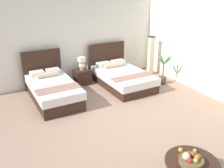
{
  "coord_description": "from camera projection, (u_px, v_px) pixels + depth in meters",
  "views": [
    {
      "loc": [
        -2.64,
        -4.23,
        3.03
      ],
      "look_at": [
        -0.02,
        0.59,
        0.79
      ],
      "focal_mm": 38.54,
      "sensor_mm": 36.0,
      "label": 1
    }
  ],
  "objects": [
    {
      "name": "loose_orange",
      "position": [
        181.0,
        150.0,
        4.01
      ],
      "size": [
        0.08,
        0.08,
        0.08
      ],
      "color": "orange",
      "rests_on": "coffee_table"
    },
    {
      "name": "table_lamp",
      "position": [
        82.0,
        63.0,
        7.79
      ],
      "size": [
        0.26,
        0.26,
        0.41
      ],
      "color": "beige",
      "rests_on": "nightstand"
    },
    {
      "name": "potted_palm",
      "position": [
        163.0,
        75.0,
        7.94
      ],
      "size": [
        0.55,
        0.53,
        1.03
      ],
      "color": "#4B3F3B",
      "rests_on": "ground"
    },
    {
      "name": "loose_apple",
      "position": [
        195.0,
        151.0,
        4.0
      ],
      "size": [
        0.07,
        0.07,
        0.07
      ],
      "color": "#87B444",
      "rests_on": "coffee_table"
    },
    {
      "name": "wall_side_right",
      "position": [
        209.0,
        46.0,
        6.88
      ],
      "size": [
        0.12,
        5.72,
        2.86
      ],
      "primitive_type": "cube",
      "color": "white",
      "rests_on": "ground"
    },
    {
      "name": "wall_back",
      "position": [
        74.0,
        39.0,
        7.86
      ],
      "size": [
        9.68,
        0.12,
        2.86
      ],
      "primitive_type": "cube",
      "color": "white",
      "rests_on": "ground"
    },
    {
      "name": "fruit_bowl",
      "position": [
        191.0,
        160.0,
        3.74
      ],
      "size": [
        0.39,
        0.39,
        0.2
      ],
      "color": "brown",
      "rests_on": "coffee_table"
    },
    {
      "name": "coffee_table",
      "position": [
        192.0,
        167.0,
        3.84
      ],
      "size": [
        0.86,
        0.86,
        0.45
      ],
      "color": "#351E15",
      "rests_on": "ground"
    },
    {
      "name": "nightstand",
      "position": [
        83.0,
        77.0,
        7.95
      ],
      "size": [
        0.51,
        0.45,
        0.49
      ],
      "color": "#351E15",
      "rests_on": "ground"
    },
    {
      "name": "ground_plane",
      "position": [
        125.0,
        123.0,
        5.76
      ],
      "size": [
        9.68,
        10.12,
        0.02
      ],
      "primitive_type": "cube",
      "color": "#9F7F69"
    },
    {
      "name": "vase",
      "position": [
        87.0,
        67.0,
        7.87
      ],
      "size": [
        0.07,
        0.07,
        0.15
      ],
      "color": "#A8B9BC",
      "rests_on": "nightstand"
    },
    {
      "name": "floor_lamp_corner",
      "position": [
        151.0,
        56.0,
        8.65
      ],
      "size": [
        0.22,
        0.22,
        1.4
      ],
      "color": "black",
      "rests_on": "ground"
    },
    {
      "name": "bed_near_corner",
      "position": [
        121.0,
        77.0,
        7.84
      ],
      "size": [
        1.38,
        2.21,
        1.21
      ],
      "color": "#351E15",
      "rests_on": "ground"
    },
    {
      "name": "bed_near_window",
      "position": [
        53.0,
        89.0,
        6.81
      ],
      "size": [
        1.19,
        2.14,
        1.24
      ],
      "color": "#351E15",
      "rests_on": "ground"
    }
  ]
}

